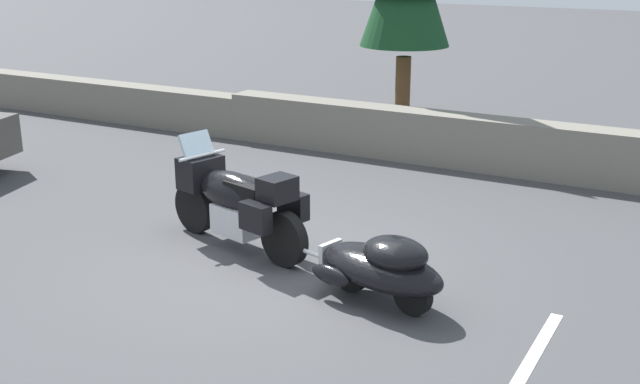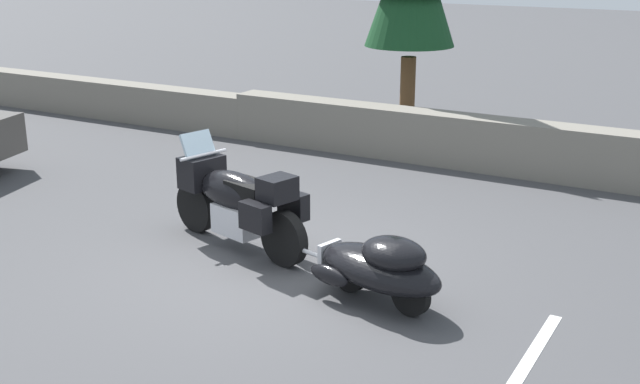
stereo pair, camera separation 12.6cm
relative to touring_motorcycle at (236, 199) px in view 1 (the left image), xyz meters
The scene contains 4 objects.
ground_plane 1.03m from the touring_motorcycle, 21.18° to the right, with size 80.00×80.00×0.00m, color #424244.
stone_guard_wall 5.01m from the touring_motorcycle, 76.71° to the left, with size 24.00×0.60×0.87m.
touring_motorcycle is the anchor object (origin of this frame).
car_shaped_trailer 2.29m from the touring_motorcycle, 14.81° to the right, with size 2.22×1.07×0.76m.
Camera 1 is at (4.49, -7.21, 3.59)m, focal length 44.50 mm.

